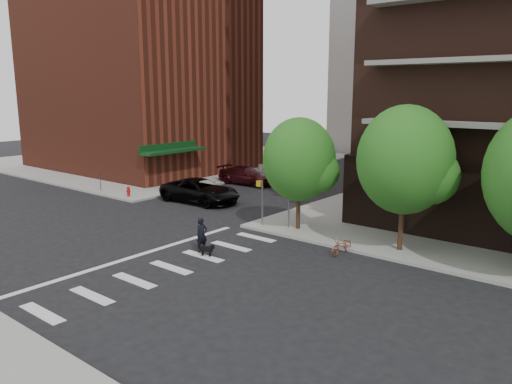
{
  "coord_description": "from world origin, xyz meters",
  "views": [
    {
      "loc": [
        19.27,
        -13.94,
        7.75
      ],
      "look_at": [
        3.0,
        6.0,
        2.5
      ],
      "focal_mm": 35.0,
      "sensor_mm": 36.0,
      "label": 1
    }
  ],
  "objects_px": {
    "parked_car_silver": "(281,168)",
    "dog_walker": "(202,235)",
    "scooter": "(342,245)",
    "parked_car_maroon": "(246,176)",
    "parked_car_black": "(200,191)",
    "fire_hydrant": "(128,191)"
  },
  "relations": [
    {
      "from": "scooter",
      "to": "dog_walker",
      "type": "relative_size",
      "value": 0.96
    },
    {
      "from": "parked_car_maroon",
      "to": "dog_walker",
      "type": "height_order",
      "value": "dog_walker"
    },
    {
      "from": "parked_car_silver",
      "to": "dog_walker",
      "type": "xyz_separation_m",
      "value": [
        10.28,
        -20.39,
        0.16
      ]
    },
    {
      "from": "parked_car_silver",
      "to": "scooter",
      "type": "distance_m",
      "value": 22.68
    },
    {
      "from": "fire_hydrant",
      "to": "parked_car_silver",
      "type": "distance_m",
      "value": 15.28
    },
    {
      "from": "parked_car_black",
      "to": "parked_car_silver",
      "type": "relative_size",
      "value": 1.42
    },
    {
      "from": "parked_car_silver",
      "to": "dog_walker",
      "type": "bearing_deg",
      "value": -157.76
    },
    {
      "from": "parked_car_maroon",
      "to": "scooter",
      "type": "relative_size",
      "value": 3.1
    },
    {
      "from": "scooter",
      "to": "dog_walker",
      "type": "xyz_separation_m",
      "value": [
        -5.45,
        -4.04,
        0.43
      ]
    },
    {
      "from": "fire_hydrant",
      "to": "parked_car_black",
      "type": "height_order",
      "value": "parked_car_black"
    },
    {
      "from": "dog_walker",
      "to": "parked_car_black",
      "type": "bearing_deg",
      "value": 56.25
    },
    {
      "from": "parked_car_silver",
      "to": "scooter",
      "type": "height_order",
      "value": "parked_car_silver"
    },
    {
      "from": "fire_hydrant",
      "to": "dog_walker",
      "type": "distance_m",
      "value": 14.04
    },
    {
      "from": "fire_hydrant",
      "to": "dog_walker",
      "type": "relative_size",
      "value": 0.43
    },
    {
      "from": "parked_car_maroon",
      "to": "parked_car_black",
      "type": "bearing_deg",
      "value": -168.32
    },
    {
      "from": "parked_car_silver",
      "to": "scooter",
      "type": "relative_size",
      "value": 2.57
    },
    {
      "from": "parked_car_black",
      "to": "dog_walker",
      "type": "distance_m",
      "value": 11.12
    },
    {
      "from": "fire_hydrant",
      "to": "parked_car_maroon",
      "type": "bearing_deg",
      "value": 72.63
    },
    {
      "from": "fire_hydrant",
      "to": "parked_car_silver",
      "type": "relative_size",
      "value": 0.17
    },
    {
      "from": "parked_car_black",
      "to": "parked_car_silver",
      "type": "height_order",
      "value": "parked_car_black"
    },
    {
      "from": "parked_car_silver",
      "to": "dog_walker",
      "type": "relative_size",
      "value": 2.45
    },
    {
      "from": "dog_walker",
      "to": "scooter",
      "type": "bearing_deg",
      "value": -43.05
    }
  ]
}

